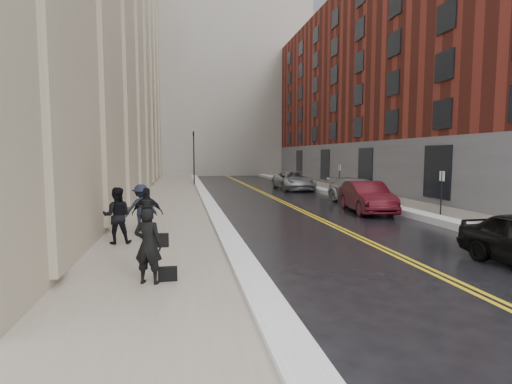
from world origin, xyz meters
name	(u,v)px	position (x,y,z in m)	size (l,w,h in m)	color
ground	(351,286)	(0.00, 0.00, 0.00)	(160.00, 160.00, 0.00)	black
sidewalk_left	(169,203)	(-4.50, 16.00, 0.07)	(4.00, 64.00, 0.15)	gray
sidewalk_right	(378,199)	(9.00, 16.00, 0.07)	(3.00, 64.00, 0.15)	gray
lane_stripe_a	(281,202)	(2.38, 16.00, 0.00)	(0.12, 64.00, 0.01)	gold
lane_stripe_b	(285,202)	(2.62, 16.00, 0.00)	(0.12, 64.00, 0.01)	gold
snow_ridge_left	(208,201)	(-2.20, 16.00, 0.13)	(0.70, 60.80, 0.26)	white
snow_ridge_right	(352,198)	(7.15, 16.00, 0.15)	(0.85, 60.80, 0.30)	white
building_right	(434,84)	(17.50, 23.00, 9.00)	(14.00, 50.00, 18.00)	maroon
tower_far_center	(210,5)	(1.00, 56.00, 26.00)	(28.00, 16.00, 52.00)	gray
tower_far_right	(277,52)	(14.00, 66.00, 22.00)	(22.00, 18.00, 44.00)	slate
tower_far_left	(134,10)	(-12.00, 72.00, 30.00)	(22.00, 18.00, 60.00)	slate
traffic_signal	(194,154)	(-2.60, 30.00, 3.08)	(0.18, 0.15, 5.20)	black
parking_sign_near	(441,190)	(7.90, 8.00, 1.36)	(0.06, 0.35, 2.23)	black
parking_sign_far	(339,176)	(7.90, 20.00, 1.36)	(0.06, 0.35, 2.23)	black
car_maroon	(367,197)	(5.60, 10.78, 0.80)	(1.69, 4.85, 1.60)	#3F0B12
car_silver_near	(359,191)	(6.80, 14.21, 0.76)	(2.14, 5.27, 1.53)	#A1A2A9
car_silver_far	(294,181)	(5.53, 24.18, 0.80)	(2.64, 5.73, 1.59)	#9EA1A6
pedestrian_main	(148,245)	(-4.47, 0.56, 1.00)	(0.62, 0.41, 1.71)	black
pedestrian_a	(117,215)	(-5.78, 4.85, 1.05)	(0.87, 0.68, 1.79)	black
pedestrian_b	(141,208)	(-5.22, 6.80, 1.02)	(1.12, 0.64, 1.73)	black
pedestrian_c	(147,214)	(-4.88, 5.33, 1.01)	(1.01, 0.42, 1.73)	black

